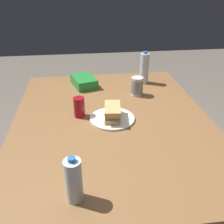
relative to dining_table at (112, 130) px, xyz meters
name	(u,v)px	position (x,y,z in m)	size (l,w,h in m)	color
ground_plane	(112,205)	(0.00, 0.00, -0.65)	(8.00, 8.00, 0.00)	#70665B
dining_table	(112,130)	(0.00, 0.00, 0.00)	(1.51, 1.16, 0.73)	olive
paper_plate	(112,119)	(0.01, 0.00, 0.08)	(0.26, 0.26, 0.01)	white
sandwich	(112,112)	(0.01, 0.00, 0.13)	(0.19, 0.11, 0.08)	#DBB26B
soda_can_red	(79,107)	(-0.06, -0.19, 0.14)	(0.07, 0.07, 0.12)	maroon
chip_bag	(84,81)	(-0.53, -0.15, 0.11)	(0.23, 0.15, 0.07)	#268C38
water_bottle_tall	(144,68)	(-0.53, 0.32, 0.20)	(0.07, 0.07, 0.25)	silver
plastic_cup_stack	(137,86)	(-0.31, 0.22, 0.14)	(0.08, 0.08, 0.13)	silver
water_bottle_spare	(74,180)	(0.59, -0.22, 0.17)	(0.07, 0.07, 0.20)	silver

